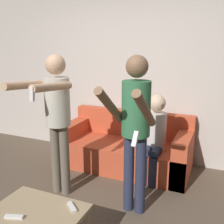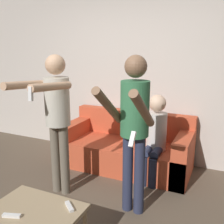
{
  "view_description": "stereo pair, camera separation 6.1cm",
  "coord_description": "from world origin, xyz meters",
  "px_view_note": "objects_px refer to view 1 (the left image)",
  "views": [
    {
      "loc": [
        1.35,
        -1.93,
        1.73
      ],
      "look_at": [
        0.11,
        0.96,
        0.95
      ],
      "focal_mm": 42.0,
      "sensor_mm": 36.0,
      "label": 1
    },
    {
      "loc": [
        1.41,
        -1.9,
        1.73
      ],
      "look_at": [
        0.11,
        0.96,
        0.95
      ],
      "focal_mm": 42.0,
      "sensor_mm": 36.0,
      "label": 2
    }
  ],
  "objects_px": {
    "coffee_table": "(36,217)",
    "remote_near": "(14,217)",
    "person_standing_left": "(56,111)",
    "person_standing_right": "(135,121)",
    "remote_far": "(72,207)",
    "couch": "(126,149)",
    "person_seated": "(155,134)"
  },
  "relations": [
    {
      "from": "coffee_table",
      "to": "remote_near",
      "type": "relative_size",
      "value": 5.08
    },
    {
      "from": "person_standing_left",
      "to": "person_standing_right",
      "type": "height_order",
      "value": "person_standing_right"
    },
    {
      "from": "person_standing_right",
      "to": "remote_far",
      "type": "height_order",
      "value": "person_standing_right"
    },
    {
      "from": "couch",
      "to": "person_seated",
      "type": "height_order",
      "value": "person_seated"
    },
    {
      "from": "couch",
      "to": "person_seated",
      "type": "distance_m",
      "value": 0.61
    },
    {
      "from": "remote_far",
      "to": "couch",
      "type": "bearing_deg",
      "value": 95.01
    },
    {
      "from": "person_seated",
      "to": "coffee_table",
      "type": "distance_m",
      "value": 1.83
    },
    {
      "from": "remote_near",
      "to": "remote_far",
      "type": "relative_size",
      "value": 1.11
    },
    {
      "from": "couch",
      "to": "person_standing_right",
      "type": "height_order",
      "value": "person_standing_right"
    },
    {
      "from": "person_standing_right",
      "to": "remote_far",
      "type": "xyz_separation_m",
      "value": [
        -0.31,
        -0.71,
        -0.62
      ]
    },
    {
      "from": "person_standing_right",
      "to": "person_seated",
      "type": "height_order",
      "value": "person_standing_right"
    },
    {
      "from": "remote_near",
      "to": "remote_far",
      "type": "xyz_separation_m",
      "value": [
        0.36,
        0.3,
        0.0
      ]
    },
    {
      "from": "person_standing_right",
      "to": "coffee_table",
      "type": "relative_size",
      "value": 2.13
    },
    {
      "from": "person_seated",
      "to": "remote_near",
      "type": "xyz_separation_m",
      "value": [
        -0.67,
        -1.85,
        -0.21
      ]
    },
    {
      "from": "person_standing_left",
      "to": "remote_far",
      "type": "height_order",
      "value": "person_standing_left"
    },
    {
      "from": "couch",
      "to": "coffee_table",
      "type": "distance_m",
      "value": 1.91
    },
    {
      "from": "couch",
      "to": "remote_near",
      "type": "height_order",
      "value": "couch"
    },
    {
      "from": "remote_near",
      "to": "person_standing_right",
      "type": "bearing_deg",
      "value": 56.51
    },
    {
      "from": "coffee_table",
      "to": "remote_far",
      "type": "xyz_separation_m",
      "value": [
        0.25,
        0.17,
        0.05
      ]
    },
    {
      "from": "couch",
      "to": "remote_near",
      "type": "bearing_deg",
      "value": -95.72
    },
    {
      "from": "person_seated",
      "to": "remote_near",
      "type": "relative_size",
      "value": 7.37
    },
    {
      "from": "coffee_table",
      "to": "remote_near",
      "type": "distance_m",
      "value": 0.17
    },
    {
      "from": "person_standing_left",
      "to": "person_seated",
      "type": "xyz_separation_m",
      "value": [
        0.93,
        0.85,
        -0.42
      ]
    },
    {
      "from": "couch",
      "to": "remote_near",
      "type": "relative_size",
      "value": 12.07
    },
    {
      "from": "person_standing_right",
      "to": "remote_far",
      "type": "relative_size",
      "value": 11.99
    },
    {
      "from": "remote_near",
      "to": "couch",
      "type": "bearing_deg",
      "value": 84.28
    },
    {
      "from": "person_standing_right",
      "to": "remote_far",
      "type": "bearing_deg",
      "value": -113.71
    },
    {
      "from": "person_standing_right",
      "to": "person_seated",
      "type": "relative_size",
      "value": 1.47
    },
    {
      "from": "couch",
      "to": "remote_far",
      "type": "height_order",
      "value": "couch"
    },
    {
      "from": "couch",
      "to": "person_standing_right",
      "type": "distance_m",
      "value": 1.35
    },
    {
      "from": "person_seated",
      "to": "remote_far",
      "type": "height_order",
      "value": "person_seated"
    },
    {
      "from": "couch",
      "to": "person_seated",
      "type": "relative_size",
      "value": 1.64
    }
  ]
}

